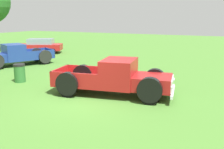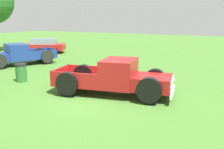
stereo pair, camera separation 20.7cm
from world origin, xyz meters
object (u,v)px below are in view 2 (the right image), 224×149
pickup_truck_foreground (120,78)px  pickup_truck_behind_right (16,55)px  sedan_distant_a (43,45)px  trash_can (21,73)px

pickup_truck_foreground → pickup_truck_behind_right: pickup_truck_foreground is taller
pickup_truck_foreground → sedan_distant_a: 14.96m
trash_can → pickup_truck_foreground: bearing=-88.2°
pickup_truck_foreground → pickup_truck_behind_right: (2.99, 9.49, -0.04)m
pickup_truck_foreground → sedan_distant_a: (8.72, 12.16, -0.04)m
pickup_truck_behind_right → pickup_truck_foreground: bearing=-107.5°
sedan_distant_a → trash_can: size_ratio=4.59×
pickup_truck_foreground → sedan_distant_a: bearing=54.4°
pickup_truck_foreground → sedan_distant_a: pickup_truck_foreground is taller
pickup_truck_foreground → trash_can: pickup_truck_foreground is taller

